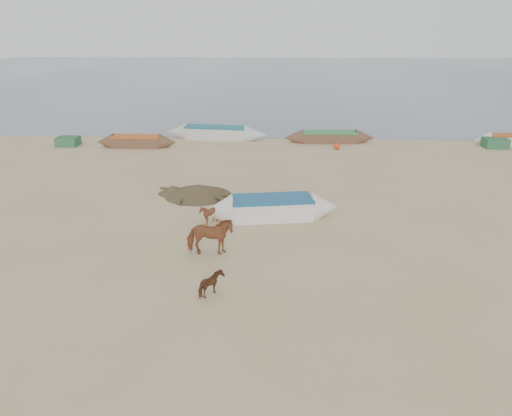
% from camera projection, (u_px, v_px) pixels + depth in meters
% --- Properties ---
extents(ground, '(140.00, 140.00, 0.00)m').
position_uv_depth(ground, '(249.00, 281.00, 15.56)').
color(ground, tan).
rests_on(ground, ground).
extents(sea, '(160.00, 160.00, 0.00)m').
position_uv_depth(sea, '(278.00, 73.00, 92.73)').
color(sea, slate).
rests_on(sea, ground).
extents(cow_adult, '(1.68, 0.88, 1.37)m').
position_uv_depth(cow_adult, '(210.00, 237.00, 17.16)').
color(cow_adult, brown).
rests_on(cow_adult, ground).
extents(calf_front, '(0.87, 0.81, 0.84)m').
position_uv_depth(calf_front, '(208.00, 214.00, 20.03)').
color(calf_front, '#572D1B').
rests_on(calf_front, ground).
extents(calf_right, '(0.74, 0.83, 0.73)m').
position_uv_depth(calf_right, '(212.00, 285.00, 14.56)').
color(calf_right, '#56301C').
rests_on(calf_right, ground).
extents(near_canoe, '(5.77, 2.32, 0.90)m').
position_uv_depth(near_canoe, '(272.00, 208.00, 20.65)').
color(near_canoe, white).
rests_on(near_canoe, ground).
extents(debris_pile, '(4.18, 4.18, 0.54)m').
position_uv_depth(debris_pile, '(198.00, 190.00, 23.58)').
color(debris_pile, brown).
rests_on(debris_pile, ground).
extents(waterline_canoes, '(61.49, 4.69, 0.94)m').
position_uv_depth(waterline_canoes, '(279.00, 136.00, 34.89)').
color(waterline_canoes, brown).
rests_on(waterline_canoes, ground).
extents(beach_clutter, '(47.99, 4.36, 0.64)m').
position_uv_depth(beach_clutter, '(339.00, 140.00, 34.21)').
color(beach_clutter, '#2B603C').
rests_on(beach_clutter, ground).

